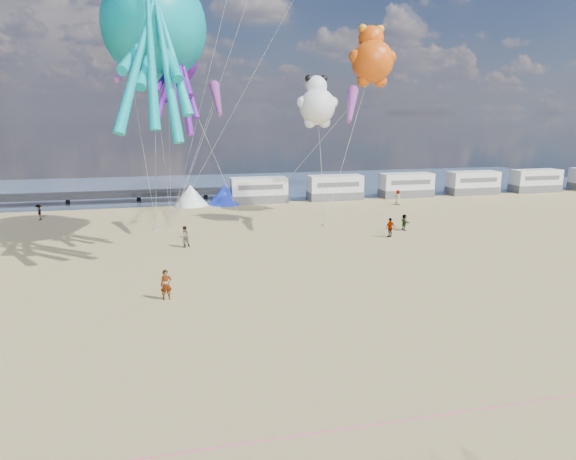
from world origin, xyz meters
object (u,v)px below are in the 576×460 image
at_px(kite_teddy_orange, 373,62).
at_px(tent_blue, 225,194).
at_px(tent_white, 191,195).
at_px(sandbag_e, 171,227).
at_px(windsock_left, 129,65).
at_px(beachgoer_2, 39,212).
at_px(windsock_right, 217,99).
at_px(motorhome_4, 535,181).
at_px(sandbag_a, 157,229).
at_px(sandbag_d, 254,220).
at_px(sandbag_b, 241,220).
at_px(motorhome_3, 473,183).
at_px(windsock_mid, 351,105).
at_px(motorhome_2, 406,185).
at_px(kite_octopus_purple, 174,60).
at_px(beachgoer_4, 404,222).
at_px(beachgoer_0, 398,197).
at_px(motorhome_1, 335,188).
at_px(kite_panda, 317,106).
at_px(beachgoer_1, 184,237).
at_px(beachgoer_3, 390,227).
at_px(motorhome_0, 259,190).
at_px(sandbag_c, 325,225).
at_px(standing_person, 166,285).
at_px(kite_octopus_teal, 154,27).

bearing_deg(kite_teddy_orange, tent_blue, 129.40).
bearing_deg(tent_white, sandbag_e, -101.46).
distance_m(sandbag_e, windsock_left, 15.28).
xyz_separation_m(beachgoer_2, windsock_right, (16.89, -11.17, 10.74)).
distance_m(motorhome_4, sandbag_a, 51.24).
bearing_deg(sandbag_d, sandbag_b, 170.34).
bearing_deg(tent_blue, motorhome_3, 0.00).
distance_m(tent_blue, windsock_mid, 21.60).
distance_m(motorhome_2, kite_octopus_purple, 34.73).
bearing_deg(beachgoer_4, sandbag_d, 55.52).
bearing_deg(beachgoer_0, motorhome_2, -116.23).
relative_size(windsock_left, windsock_right, 1.40).
distance_m(motorhome_1, tent_white, 17.50).
bearing_deg(sandbag_a, kite_panda, -4.51).
relative_size(beachgoer_1, windsock_mid, 0.27).
bearing_deg(motorhome_2, windsock_left, -150.57).
relative_size(tent_white, kite_panda, 0.71).
xyz_separation_m(tent_blue, beachgoer_3, (11.90, -19.76, -0.35)).
relative_size(motorhome_2, sandbag_e, 13.20).
relative_size(tent_blue, beachgoer_4, 2.70).
distance_m(motorhome_2, windsock_mid, 23.89).
relative_size(motorhome_0, beachgoer_0, 3.80).
height_order(sandbag_b, windsock_right, windsock_right).
bearing_deg(kite_panda, kite_octopus_purple, -163.96).
xyz_separation_m(beachgoer_2, sandbag_c, (26.95, -9.15, -0.68)).
xyz_separation_m(standing_person, sandbag_e, (0.50, 19.05, -0.77)).
xyz_separation_m(beachgoer_3, kite_octopus_teal, (-18.80, 2.92, 15.94)).
bearing_deg(standing_person, motorhome_3, 32.56).
distance_m(sandbag_e, kite_octopus_purple, 14.86).
bearing_deg(sandbag_d, motorhome_1, 41.14).
bearing_deg(sandbag_a, kite_octopus_teal, -79.75).
xyz_separation_m(motorhome_0, kite_octopus_teal, (-10.90, -16.84, 15.29)).
relative_size(beachgoer_0, sandbag_a, 3.48).
bearing_deg(sandbag_d, tent_blue, 98.68).
bearing_deg(beachgoer_2, sandbag_c, 53.45).
height_order(windsock_left, windsock_mid, windsock_left).
bearing_deg(motorhome_1, windsock_right, -134.14).
distance_m(motorhome_1, beachgoer_4, 17.62).
height_order(tent_blue, beachgoer_1, tent_blue).
distance_m(standing_person, kite_octopus_purple, 21.18).
distance_m(sandbag_b, windsock_mid, 15.55).
relative_size(standing_person, beachgoer_0, 1.01).
xyz_separation_m(beachgoer_3, kite_octopus_purple, (-17.40, 4.90, 13.79)).
relative_size(beachgoer_1, sandbag_d, 3.42).
xyz_separation_m(motorhome_4, sandbag_a, (-49.72, -12.34, -1.39)).
distance_m(beachgoer_1, beachgoer_2, 19.65).
relative_size(motorhome_3, windsock_mid, 1.06).
xyz_separation_m(tent_white, sandbag_b, (4.36, -10.20, -1.09)).
relative_size(beachgoer_0, kite_octopus_purple, 0.17).
relative_size(beachgoer_2, sandbag_d, 3.15).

